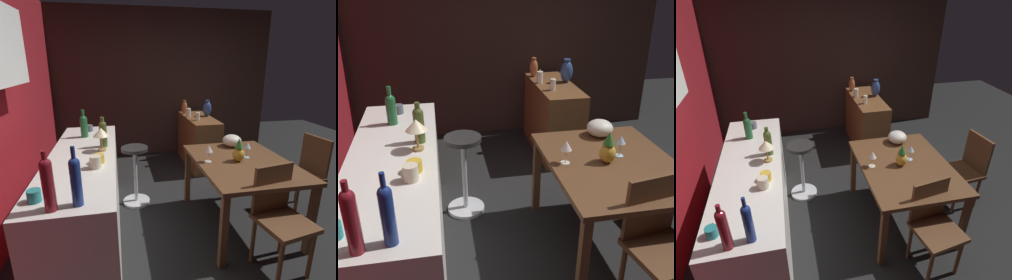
# 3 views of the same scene
# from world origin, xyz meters

# --- Properties ---
(ground_plane) EXTENTS (9.00, 9.00, 0.00)m
(ground_plane) POSITION_xyz_m (0.00, 0.00, 0.00)
(ground_plane) COLOR black
(wall_side_right) EXTENTS (0.10, 4.40, 2.60)m
(wall_side_right) POSITION_xyz_m (2.55, 0.30, 1.30)
(wall_side_right) COLOR #33231E
(wall_side_right) RESTS_ON ground_plane
(dining_table) EXTENTS (1.24, 0.94, 0.74)m
(dining_table) POSITION_xyz_m (0.02, -0.25, 0.65)
(dining_table) COLOR #56351E
(dining_table) RESTS_ON ground_plane
(kitchen_counter) EXTENTS (2.10, 0.60, 0.90)m
(kitchen_counter) POSITION_xyz_m (0.11, 1.33, 0.45)
(kitchen_counter) COLOR silver
(kitchen_counter) RESTS_ON ground_plane
(sideboard_cabinet) EXTENTS (1.10, 0.44, 0.82)m
(sideboard_cabinet) POSITION_xyz_m (1.80, -0.35, 0.41)
(sideboard_cabinet) COLOR brown
(sideboard_cabinet) RESTS_ON ground_plane
(chair_near_window) EXTENTS (0.46, 0.46, 0.90)m
(chair_near_window) POSITION_xyz_m (-0.61, -0.29, 0.50)
(chair_near_window) COLOR #56351E
(chair_near_window) RESTS_ON ground_plane
(chair_by_doorway) EXTENTS (0.44, 0.44, 0.91)m
(chair_by_doorway) POSITION_xyz_m (0.13, -1.11, 0.50)
(chair_by_doorway) COLOR #56351E
(chair_by_doorway) RESTS_ON ground_plane
(bar_stool) EXTENTS (0.34, 0.34, 0.74)m
(bar_stool) POSITION_xyz_m (0.69, 0.81, 0.39)
(bar_stool) COLOR #262323
(bar_stool) RESTS_ON ground_plane
(wine_glass_left) EXTENTS (0.07, 0.07, 0.17)m
(wine_glass_left) POSITION_xyz_m (0.10, -0.34, 0.87)
(wine_glass_left) COLOR silver
(wine_glass_left) RESTS_ON dining_table
(wine_glass_right) EXTENTS (0.08, 0.08, 0.18)m
(wine_glass_right) POSITION_xyz_m (0.07, 0.11, 0.88)
(wine_glass_right) COLOR silver
(wine_glass_right) RESTS_ON dining_table
(pineapple_centerpiece) EXTENTS (0.12, 0.12, 0.24)m
(pineapple_centerpiece) POSITION_xyz_m (0.03, -0.20, 0.84)
(pineapple_centerpiece) COLOR gold
(pineapple_centerpiece) RESTS_ON dining_table
(fruit_bowl) EXTENTS (0.22, 0.22, 0.14)m
(fruit_bowl) POSITION_xyz_m (0.49, -0.34, 0.81)
(fruit_bowl) COLOR beige
(fruit_bowl) RESTS_ON dining_table
(wine_bottle_ruby) EXTENTS (0.07, 0.07, 0.37)m
(wine_bottle_ruby) POSITION_xyz_m (-0.85, 1.40, 1.08)
(wine_bottle_ruby) COLOR maroon
(wine_bottle_ruby) RESTS_ON kitchen_counter
(wine_bottle_green) EXTENTS (0.08, 0.08, 0.31)m
(wine_bottle_green) POSITION_xyz_m (0.69, 1.37, 1.04)
(wine_bottle_green) COLOR #1E592D
(wine_bottle_green) RESTS_ON kitchen_counter
(wine_bottle_olive) EXTENTS (0.08, 0.08, 0.30)m
(wine_bottle_olive) POSITION_xyz_m (0.29, 1.14, 1.05)
(wine_bottle_olive) COLOR #475623
(wine_bottle_olive) RESTS_ON kitchen_counter
(wine_bottle_cobalt) EXTENTS (0.07, 0.07, 0.37)m
(wine_bottle_cobalt) POSITION_xyz_m (-0.82, 1.26, 1.07)
(wine_bottle_cobalt) COLOR navy
(wine_bottle_cobalt) RESTS_ON kitchen_counter
(cup_slate) EXTENTS (0.13, 0.09, 0.08)m
(cup_slate) POSITION_xyz_m (0.93, 1.34, 0.94)
(cup_slate) COLOR #515660
(cup_slate) RESTS_ON kitchen_counter
(cup_mustard) EXTENTS (0.13, 0.10, 0.08)m
(cup_mustard) POSITION_xyz_m (-0.15, 1.17, 0.94)
(cup_mustard) COLOR gold
(cup_mustard) RESTS_ON kitchen_counter
(cup_cream) EXTENTS (0.13, 0.09, 0.10)m
(cup_cream) POSITION_xyz_m (-0.26, 1.19, 0.95)
(cup_cream) COLOR beige
(cup_cream) RESTS_ON kitchen_counter
(cup_teal) EXTENTS (0.12, 0.08, 0.08)m
(cup_teal) POSITION_xyz_m (-0.73, 1.52, 0.94)
(cup_teal) COLOR teal
(cup_teal) RESTS_ON kitchen_counter
(counter_lamp) EXTENTS (0.15, 0.15, 0.23)m
(counter_lamp) POSITION_xyz_m (0.16, 1.15, 1.07)
(counter_lamp) COLOR #A58447
(counter_lamp) RESTS_ON kitchen_counter
(pillar_candle_tall) EXTENTS (0.07, 0.07, 0.16)m
(pillar_candle_tall) POSITION_xyz_m (1.89, -0.19, 0.89)
(pillar_candle_tall) COLOR white
(pillar_candle_tall) RESTS_ON sideboard_cabinet
(pillar_candle_short) EXTENTS (0.06, 0.06, 0.15)m
(pillar_candle_short) POSITION_xyz_m (1.59, -0.26, 0.88)
(pillar_candle_short) COLOR white
(pillar_candle_short) RESTS_ON sideboard_cabinet
(vase_ceramic_blue) EXTENTS (0.14, 0.14, 0.27)m
(vase_ceramic_blue) POSITION_xyz_m (1.87, -0.51, 0.95)
(vase_ceramic_blue) COLOR #334C8C
(vase_ceramic_blue) RESTS_ON sideboard_cabinet
(vase_copper) EXTENTS (0.10, 0.10, 0.23)m
(vase_copper) POSITION_xyz_m (2.18, -0.19, 0.93)
(vase_copper) COLOR #B26038
(vase_copper) RESTS_ON sideboard_cabinet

